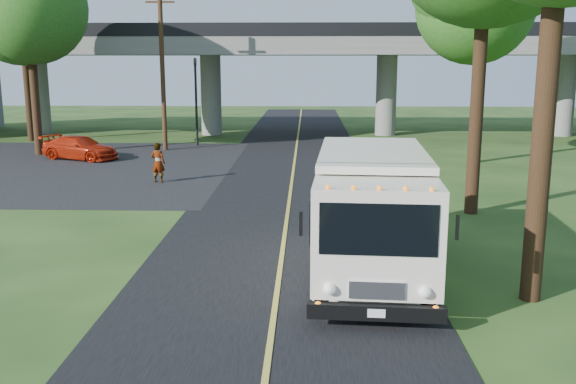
{
  "coord_description": "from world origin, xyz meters",
  "views": [
    {
      "loc": [
        0.66,
        -12.29,
        5.09
      ],
      "look_at": [
        0.14,
        4.58,
        1.6
      ],
      "focal_mm": 40.0,
      "sensor_mm": 36.0,
      "label": 1
    }
  ],
  "objects_px": {
    "traffic_signal": "(196,92)",
    "red_sedan": "(80,148)",
    "tree_left_lot": "(30,5)",
    "step_van": "(372,210)",
    "tree_left_far": "(24,21)",
    "utility_pole": "(162,69)",
    "pedestrian": "(158,163)"
  },
  "relations": [
    {
      "from": "tree_left_far",
      "to": "step_van",
      "type": "bearing_deg",
      "value": -53.06
    },
    {
      "from": "red_sedan",
      "to": "traffic_signal",
      "type": "bearing_deg",
      "value": -21.52
    },
    {
      "from": "step_van",
      "to": "pedestrian",
      "type": "bearing_deg",
      "value": 127.85
    },
    {
      "from": "tree_left_lot",
      "to": "red_sedan",
      "type": "xyz_separation_m",
      "value": [
        2.62,
        -1.4,
        -7.29
      ]
    },
    {
      "from": "utility_pole",
      "to": "red_sedan",
      "type": "relative_size",
      "value": 2.15
    },
    {
      "from": "traffic_signal",
      "to": "pedestrian",
      "type": "distance_m",
      "value": 12.11
    },
    {
      "from": "traffic_signal",
      "to": "red_sedan",
      "type": "relative_size",
      "value": 1.24
    },
    {
      "from": "pedestrian",
      "to": "tree_left_lot",
      "type": "bearing_deg",
      "value": -30.25
    },
    {
      "from": "tree_left_lot",
      "to": "pedestrian",
      "type": "xyz_separation_m",
      "value": [
        8.18,
        -7.71,
        -7.05
      ]
    },
    {
      "from": "tree_left_far",
      "to": "pedestrian",
      "type": "bearing_deg",
      "value": -50.82
    },
    {
      "from": "utility_pole",
      "to": "red_sedan",
      "type": "xyz_separation_m",
      "value": [
        -3.67,
        -3.57,
        -3.99
      ]
    },
    {
      "from": "traffic_signal",
      "to": "pedestrian",
      "type": "xyz_separation_m",
      "value": [
        0.38,
        -11.88,
        -2.35
      ]
    },
    {
      "from": "tree_left_lot",
      "to": "pedestrian",
      "type": "distance_m",
      "value": 13.27
    },
    {
      "from": "tree_left_lot",
      "to": "step_van",
      "type": "relative_size",
      "value": 1.47
    },
    {
      "from": "traffic_signal",
      "to": "step_van",
      "type": "distance_m",
      "value": 24.88
    },
    {
      "from": "red_sedan",
      "to": "step_van",
      "type": "bearing_deg",
      "value": -121.8
    },
    {
      "from": "tree_left_far",
      "to": "step_van",
      "type": "height_order",
      "value": "tree_left_far"
    },
    {
      "from": "utility_pole",
      "to": "tree_left_lot",
      "type": "xyz_separation_m",
      "value": [
        -6.29,
        -2.16,
        3.31
      ]
    },
    {
      "from": "utility_pole",
      "to": "red_sedan",
      "type": "bearing_deg",
      "value": -135.83
    },
    {
      "from": "tree_left_lot",
      "to": "utility_pole",
      "type": "bearing_deg",
      "value": 18.97
    },
    {
      "from": "utility_pole",
      "to": "step_van",
      "type": "relative_size",
      "value": 1.26
    },
    {
      "from": "tree_left_lot",
      "to": "step_van",
      "type": "xyz_separation_m",
      "value": [
        16.0,
        -19.27,
        -6.3
      ]
    },
    {
      "from": "utility_pole",
      "to": "tree_left_lot",
      "type": "relative_size",
      "value": 0.86
    },
    {
      "from": "tree_left_lot",
      "to": "tree_left_far",
      "type": "bearing_deg",
      "value": 116.57
    },
    {
      "from": "traffic_signal",
      "to": "red_sedan",
      "type": "bearing_deg",
      "value": -132.89
    },
    {
      "from": "tree_left_lot",
      "to": "step_van",
      "type": "distance_m",
      "value": 25.83
    },
    {
      "from": "traffic_signal",
      "to": "red_sedan",
      "type": "distance_m",
      "value": 8.03
    },
    {
      "from": "utility_pole",
      "to": "tree_left_far",
      "type": "xyz_separation_m",
      "value": [
        -9.29,
        3.84,
        2.86
      ]
    },
    {
      "from": "tree_left_far",
      "to": "red_sedan",
      "type": "bearing_deg",
      "value": -52.8
    },
    {
      "from": "tree_left_far",
      "to": "step_van",
      "type": "xyz_separation_m",
      "value": [
        19.0,
        -25.27,
        -5.85
      ]
    },
    {
      "from": "pedestrian",
      "to": "red_sedan",
      "type": "bearing_deg",
      "value": -35.55
    },
    {
      "from": "step_van",
      "to": "red_sedan",
      "type": "bearing_deg",
      "value": 130.58
    }
  ]
}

